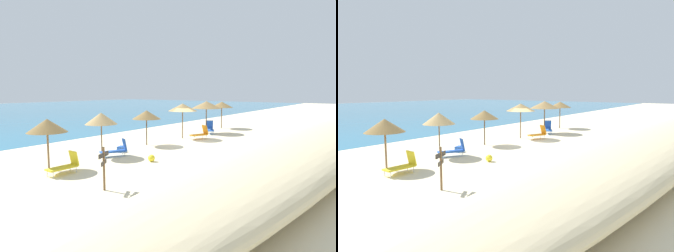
% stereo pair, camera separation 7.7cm
% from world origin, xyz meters
% --- Properties ---
extents(ground_plane, '(160.00, 160.00, 0.00)m').
position_xyz_m(ground_plane, '(0.00, 0.00, 0.00)').
color(ground_plane, beige).
extents(dune_ridge, '(44.81, 7.99, 1.75)m').
position_xyz_m(dune_ridge, '(2.16, -9.68, 0.88)').
color(dune_ridge, beige).
rests_on(dune_ridge, ground_plane).
extents(beach_umbrella_0, '(1.96, 1.96, 2.55)m').
position_xyz_m(beach_umbrella_0, '(-10.84, 1.11, 2.21)').
color(beach_umbrella_0, brown).
rests_on(beach_umbrella_0, ground_plane).
extents(beach_umbrella_1, '(1.91, 1.91, 2.63)m').
position_xyz_m(beach_umbrella_1, '(-7.20, 1.28, 2.28)').
color(beach_umbrella_1, brown).
rests_on(beach_umbrella_1, ground_plane).
extents(beach_umbrella_2, '(2.06, 2.06, 2.50)m').
position_xyz_m(beach_umbrella_2, '(-2.67, 1.57, 2.19)').
color(beach_umbrella_2, brown).
rests_on(beach_umbrella_2, ground_plane).
extents(beach_umbrella_3, '(2.38, 2.38, 2.86)m').
position_xyz_m(beach_umbrella_3, '(1.38, 1.12, 2.55)').
color(beach_umbrella_3, brown).
rests_on(beach_umbrella_3, ground_plane).
extents(beach_umbrella_4, '(2.69, 2.69, 2.94)m').
position_xyz_m(beach_umbrella_4, '(5.29, 1.05, 2.61)').
color(beach_umbrella_4, brown).
rests_on(beach_umbrella_4, ground_plane).
extents(beach_umbrella_5, '(2.30, 2.30, 2.76)m').
position_xyz_m(beach_umbrella_5, '(9.41, 1.49, 2.45)').
color(beach_umbrella_5, brown).
rests_on(beach_umbrella_5, ground_plane).
extents(lounge_chair_0, '(1.66, 1.27, 1.03)m').
position_xyz_m(lounge_chair_0, '(-6.63, 0.65, 0.40)').
color(lounge_chair_0, blue).
rests_on(lounge_chair_0, ground_plane).
extents(lounge_chair_1, '(1.50, 0.68, 1.03)m').
position_xyz_m(lounge_chair_1, '(-10.80, -0.19, 0.42)').
color(lounge_chair_1, yellow).
rests_on(lounge_chair_1, ground_plane).
extents(lounge_chair_2, '(1.77, 1.44, 1.17)m').
position_xyz_m(lounge_chair_2, '(5.14, 0.57, 0.48)').
color(lounge_chair_2, blue).
rests_on(lounge_chair_2, ground_plane).
extents(lounge_chair_3, '(1.61, 1.14, 1.12)m').
position_xyz_m(lounge_chair_3, '(1.92, -0.29, 0.47)').
color(lounge_chair_3, orange).
rests_on(lounge_chair_3, ground_plane).
extents(wooden_signpost, '(0.79, 0.42, 1.74)m').
position_xyz_m(wooden_signpost, '(-11.38, -3.48, 1.04)').
color(wooden_signpost, brown).
rests_on(wooden_signpost, ground_plane).
extents(beach_ball, '(0.39, 0.39, 0.39)m').
position_xyz_m(beach_ball, '(-6.51, -1.96, 0.20)').
color(beach_ball, yellow).
rests_on(beach_ball, ground_plane).
extents(cooler_box, '(0.61, 0.47, 0.37)m').
position_xyz_m(cooler_box, '(-5.60, 1.29, 0.19)').
color(cooler_box, blue).
rests_on(cooler_box, ground_plane).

